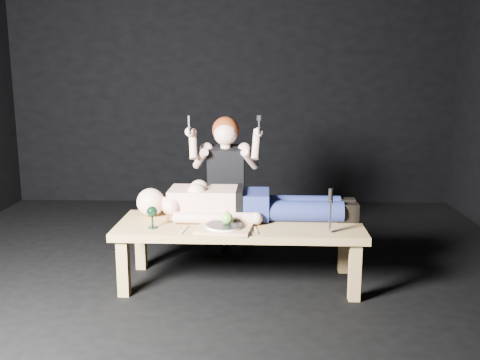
{
  "coord_description": "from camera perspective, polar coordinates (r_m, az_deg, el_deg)",
  "views": [
    {
      "loc": [
        0.28,
        -3.67,
        1.5
      ],
      "look_at": [
        0.17,
        0.06,
        0.75
      ],
      "focal_mm": 40.42,
      "sensor_mm": 36.0,
      "label": 1
    }
  ],
  "objects": [
    {
      "name": "table",
      "position": [
        3.9,
        -0.02,
        -7.74
      ],
      "size": [
        1.74,
        0.68,
        0.45
      ],
      "primitive_type": "cube",
      "rotation": [
        0.0,
        0.0,
        -0.02
      ],
      "color": "#AC894F",
      "rests_on": "ground"
    },
    {
      "name": "lying_man",
      "position": [
        3.94,
        0.85,
        -2.12
      ],
      "size": [
        1.74,
        0.56,
        0.26
      ],
      "primitive_type": null,
      "rotation": [
        0.0,
        0.0,
        -0.02
      ],
      "color": "beige",
      "rests_on": "table"
    },
    {
      "name": "fork_flat",
      "position": [
        3.67,
        -5.93,
        -5.26
      ],
      "size": [
        0.04,
        0.18,
        0.01
      ],
      "primitive_type": "cube",
      "rotation": [
        0.0,
        0.0,
        -0.16
      ],
      "color": "#B2B2B7",
      "rests_on": "table"
    },
    {
      "name": "plate",
      "position": [
        3.65,
        -1.69,
        -4.85
      ],
      "size": [
        0.27,
        0.27,
        0.02
      ],
      "primitive_type": "cylinder",
      "rotation": [
        0.0,
        0.0,
        -0.14
      ],
      "color": "white",
      "rests_on": "serving_tray"
    },
    {
      "name": "goblet",
      "position": [
        3.74,
        -9.24,
        -3.89
      ],
      "size": [
        0.08,
        0.08,
        0.15
      ],
      "primitive_type": null,
      "rotation": [
        0.0,
        0.0,
        -0.02
      ],
      "color": "black",
      "rests_on": "table"
    },
    {
      "name": "back_wall",
      "position": [
        6.17,
        -0.94,
        11.39
      ],
      "size": [
        5.0,
        0.0,
        5.0
      ],
      "primitive_type": "plane",
      "rotation": [
        1.57,
        0.0,
        0.0
      ],
      "color": "black",
      "rests_on": "ground"
    },
    {
      "name": "carving_knife",
      "position": [
        3.62,
        9.5,
        -3.22
      ],
      "size": [
        0.04,
        0.04,
        0.3
      ],
      "primitive_type": null,
      "rotation": [
        0.0,
        0.0,
        -0.02
      ],
      "color": "#B2B2B7",
      "rests_on": "table"
    },
    {
      "name": "ground",
      "position": [
        3.97,
        -2.54,
        -10.83
      ],
      "size": [
        5.0,
        5.0,
        0.0
      ],
      "primitive_type": "plane",
      "color": "black",
      "rests_on": "ground"
    },
    {
      "name": "serving_tray",
      "position": [
        3.66,
        -1.69,
        -5.16
      ],
      "size": [
        0.39,
        0.31,
        0.02
      ],
      "primitive_type": "cube",
      "rotation": [
        0.0,
        0.0,
        -0.14
      ],
      "color": "tan",
      "rests_on": "table"
    },
    {
      "name": "knife_flat",
      "position": [
        3.66,
        1.65,
        -5.29
      ],
      "size": [
        0.04,
        0.18,
        0.01
      ],
      "primitive_type": "cube",
      "rotation": [
        0.0,
        0.0,
        0.11
      ],
      "color": "#B2B2B7",
      "rests_on": "table"
    },
    {
      "name": "spoon_flat",
      "position": [
        3.74,
        0.21,
        -4.87
      ],
      "size": [
        0.09,
        0.17,
        0.01
      ],
      "primitive_type": "cube",
      "rotation": [
        0.0,
        0.0,
        0.41
      ],
      "color": "#B2B2B7",
      "rests_on": "table"
    },
    {
      "name": "apple",
      "position": [
        3.65,
        -1.34,
        -4.08
      ],
      "size": [
        0.08,
        0.08,
        0.08
      ],
      "primitive_type": "sphere",
      "color": "green",
      "rests_on": "plate"
    },
    {
      "name": "kneeling_woman",
      "position": [
        4.4,
        -1.43,
        -0.5
      ],
      "size": [
        0.64,
        0.71,
        1.19
      ],
      "primitive_type": null,
      "rotation": [
        0.0,
        0.0,
        -0.0
      ],
      "color": "black",
      "rests_on": "ground"
    }
  ]
}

